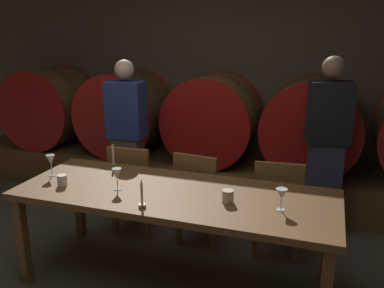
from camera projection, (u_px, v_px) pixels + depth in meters
name	position (u px, v px, depth m)	size (l,w,h in m)	color
back_wall	(224.00, 85.00, 5.12)	(7.13, 0.24, 2.47)	brown
barrel_shelf	(211.00, 177.00, 4.91)	(6.42, 0.90, 0.41)	brown
wine_barrel_far_left	(50.00, 107.00, 5.39)	(1.01, 0.79, 1.01)	brown
wine_barrel_left	(125.00, 113.00, 5.05)	(1.01, 0.79, 1.01)	#513319
wine_barrel_center	(213.00, 119.00, 4.70)	(1.01, 0.79, 1.01)	brown
wine_barrel_right	(312.00, 126.00, 4.37)	(1.01, 0.79, 1.01)	brown
dining_table	(175.00, 200.00, 3.06)	(2.37, 0.88, 0.76)	brown
chair_left	(134.00, 185.00, 3.90)	(0.42, 0.42, 0.88)	brown
chair_center	(200.00, 194.00, 3.69)	(0.44, 0.44, 0.88)	brown
chair_right	(278.00, 203.00, 3.51)	(0.44, 0.44, 0.88)	brown
guest_left	(127.00, 136.00, 4.33)	(0.39, 0.25, 1.62)	brown
guest_right	(326.00, 147.00, 3.78)	(0.42, 0.32, 1.69)	#33384C
candle_left	(113.00, 160.00, 3.56)	(0.05, 0.05, 0.21)	olive
candle_right	(142.00, 200.00, 2.75)	(0.05, 0.05, 0.20)	olive
wine_glass_left	(51.00, 161.00, 3.32)	(0.07, 0.07, 0.18)	silver
wine_glass_center	(117.00, 175.00, 3.04)	(0.07, 0.07, 0.17)	silver
wine_glass_right	(282.00, 194.00, 2.70)	(0.08, 0.08, 0.15)	white
cup_left	(62.00, 180.00, 3.14)	(0.07, 0.07, 0.08)	white
cup_right	(228.00, 196.00, 2.84)	(0.08, 0.08, 0.09)	beige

